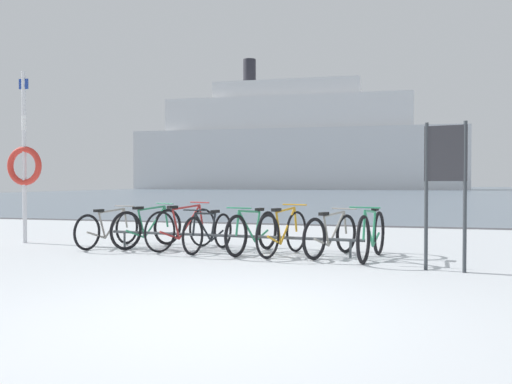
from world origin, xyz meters
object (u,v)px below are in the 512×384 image
(bicycle_2, at_px, (182,228))
(rescue_post, at_px, (24,162))
(bicycle_5, at_px, (283,232))
(bicycle_7, at_px, (372,235))
(bicycle_1, at_px, (148,228))
(bicycle_4, at_px, (253,232))
(bicycle_6, at_px, (331,235))
(bicycle_0, at_px, (108,229))
(info_sign, at_px, (445,170))
(ferry_ship, at_px, (293,145))
(bicycle_3, at_px, (209,232))

(bicycle_2, height_order, rescue_post, rescue_post)
(bicycle_5, distance_m, bicycle_7, 1.44)
(bicycle_1, height_order, bicycle_2, bicycle_2)
(bicycle_1, xyz_separation_m, bicycle_4, (2.07, -0.25, -0.00))
(bicycle_1, distance_m, bicycle_4, 2.09)
(bicycle_6, bearing_deg, bicycle_0, 178.04)
(bicycle_0, relative_size, info_sign, 0.83)
(bicycle_4, distance_m, rescue_post, 4.93)
(bicycle_7, relative_size, info_sign, 0.88)
(bicycle_5, bearing_deg, bicycle_7, -3.37)
(ferry_ship, bearing_deg, info_sign, -77.66)
(bicycle_3, relative_size, bicycle_6, 1.05)
(bicycle_0, xyz_separation_m, info_sign, (5.80, -1.17, 1.03))
(bicycle_3, xyz_separation_m, info_sign, (3.79, -1.06, 1.03))
(bicycle_4, height_order, rescue_post, rescue_post)
(bicycle_2, xyz_separation_m, bicycle_7, (3.33, -0.35, -0.00))
(bicycle_6, distance_m, bicycle_7, 0.67)
(bicycle_1, bearing_deg, bicycle_4, -6.89)
(bicycle_7, xyz_separation_m, ferry_ship, (-15.64, 75.26, 6.78))
(bicycle_2, xyz_separation_m, bicycle_3, (0.55, -0.15, -0.04))
(bicycle_0, height_order, bicycle_6, bicycle_6)
(bicycle_2, xyz_separation_m, bicycle_6, (2.68, -0.18, -0.03))
(bicycle_1, height_order, ferry_ship, ferry_ship)
(bicycle_3, height_order, info_sign, info_sign)
(bicycle_1, distance_m, info_sign, 5.33)
(bicycle_0, distance_m, rescue_post, 2.33)
(bicycle_6, xyz_separation_m, bicycle_7, (0.65, -0.16, 0.03))
(bicycle_3, xyz_separation_m, bicycle_7, (2.78, -0.20, 0.04))
(bicycle_2, height_order, info_sign, info_sign)
(bicycle_2, height_order, bicycle_3, bicycle_2)
(bicycle_1, bearing_deg, bicycle_0, -168.77)
(bicycle_0, relative_size, bicycle_1, 1.07)
(bicycle_2, height_order, bicycle_4, bicycle_2)
(bicycle_7, height_order, rescue_post, rescue_post)
(bicycle_4, xyz_separation_m, bicycle_5, (0.55, -0.12, 0.01))
(bicycle_5, relative_size, bicycle_7, 0.90)
(bicycle_4, distance_m, info_sign, 3.33)
(bicycle_1, relative_size, bicycle_6, 1.00)
(bicycle_7, bearing_deg, info_sign, -40.52)
(bicycle_5, relative_size, bicycle_6, 1.03)
(bicycle_7, bearing_deg, rescue_post, 175.95)
(bicycle_3, distance_m, bicycle_4, 0.79)
(info_sign, height_order, ferry_ship, ferry_ship)
(bicycle_1, height_order, bicycle_7, bicycle_7)
(rescue_post, bearing_deg, bicycle_2, -2.17)
(bicycle_2, bearing_deg, bicycle_7, -5.97)
(bicycle_0, xyz_separation_m, bicycle_7, (4.79, -0.31, 0.04))
(bicycle_5, height_order, info_sign, info_sign)
(bicycle_2, bearing_deg, ferry_ship, 99.34)
(bicycle_1, distance_m, bicycle_2, 0.74)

